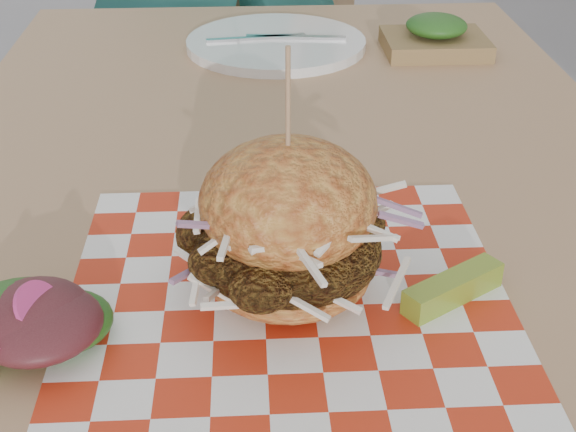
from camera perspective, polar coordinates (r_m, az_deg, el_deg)
The scene contains 8 objects.
patio_table at distance 0.93m, azimuth 0.12°, elevation 0.01°, with size 0.80×1.20×0.75m.
patio_chair at distance 1.81m, azimuth -2.31°, elevation 11.26°, with size 0.51×0.52×0.95m.
paper_liner at distance 0.67m, azimuth -0.00°, elevation -5.51°, with size 0.36×0.36×0.00m, color red.
sandwich at distance 0.63m, azimuth 0.00°, elevation -1.16°, with size 0.18×0.18×0.21m.
pickle_spear at distance 0.66m, azimuth 11.66°, elevation -5.04°, with size 0.10×0.02×0.02m, color olive.
side_salad at distance 0.62m, azimuth -18.66°, elevation -8.91°, with size 0.13×0.14×0.05m.
place_setting at distance 1.23m, azimuth -0.86°, elevation 12.18°, with size 0.27×0.27×0.02m.
kraft_tray at distance 1.23m, azimuth 10.44°, elevation 12.40°, with size 0.15×0.12×0.06m.
Camera 1 is at (0.21, -0.57, 1.14)m, focal length 50.00 mm.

